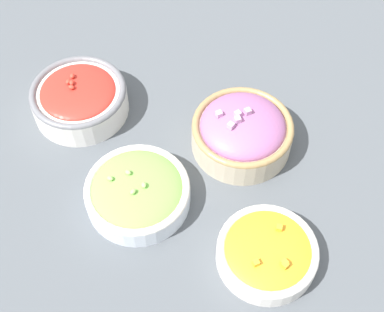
# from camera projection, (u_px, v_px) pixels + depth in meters

# --- Properties ---
(ground_plane) EXTENTS (3.00, 3.00, 0.00)m
(ground_plane) POSITION_uv_depth(u_px,v_px,m) (192.00, 166.00, 0.89)
(ground_plane) COLOR #4C5156
(bowl_red_onion) EXTENTS (0.17, 0.17, 0.08)m
(bowl_red_onion) POSITION_uv_depth(u_px,v_px,m) (242.00, 131.00, 0.88)
(bowl_red_onion) COLOR beige
(bowl_red_onion) RESTS_ON ground_plane
(bowl_squash) EXTENTS (0.15, 0.15, 0.05)m
(bowl_squash) POSITION_uv_depth(u_px,v_px,m) (267.00, 252.00, 0.78)
(bowl_squash) COLOR silver
(bowl_squash) RESTS_ON ground_plane
(bowl_lettuce) EXTENTS (0.16, 0.16, 0.06)m
(bowl_lettuce) POSITION_uv_depth(u_px,v_px,m) (138.00, 191.00, 0.83)
(bowl_lettuce) COLOR silver
(bowl_lettuce) RESTS_ON ground_plane
(bowl_cherry_tomatoes) EXTENTS (0.17, 0.17, 0.07)m
(bowl_cherry_tomatoes) POSITION_uv_depth(u_px,v_px,m) (79.00, 98.00, 0.93)
(bowl_cherry_tomatoes) COLOR silver
(bowl_cherry_tomatoes) RESTS_ON ground_plane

